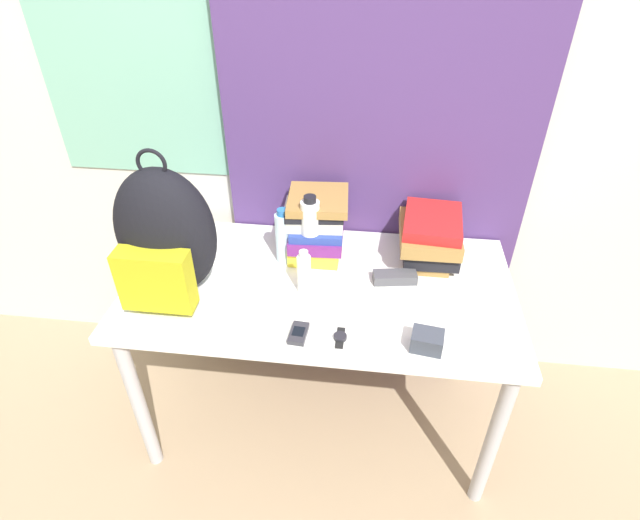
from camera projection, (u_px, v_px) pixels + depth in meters
name	position (u px, v px, depth m)	size (l,w,h in m)	color
ground_plane	(309.00, 490.00, 1.86)	(12.00, 12.00, 0.00)	#9E8466
wall_back	(334.00, 88.00, 1.77)	(6.00, 0.06, 2.50)	beige
curtain_blue	(382.00, 94.00, 1.71)	(1.14, 0.04, 2.50)	#4C336B
desk	(320.00, 301.00, 1.78)	(1.34, 0.71, 0.71)	silver
backpack	(165.00, 237.00, 1.58)	(0.32, 0.28, 0.51)	black
book_stack_left	(316.00, 224.00, 1.84)	(0.24, 0.27, 0.23)	yellow
book_stack_center	(430.00, 237.00, 1.81)	(0.22, 0.28, 0.18)	olive
water_bottle	(283.00, 237.00, 1.79)	(0.06, 0.06, 0.22)	silver
sports_bottle	(310.00, 233.00, 1.76)	(0.07, 0.07, 0.28)	white
sunscreen_bottle	(304.00, 273.00, 1.66)	(0.05, 0.05, 0.16)	white
cell_phone	(299.00, 333.00, 1.52)	(0.06, 0.09, 0.02)	#2D2D33
sunglasses_case	(395.00, 277.00, 1.73)	(0.16, 0.08, 0.04)	#47474C
camera_pouch	(427.00, 341.00, 1.47)	(0.10, 0.09, 0.06)	#383D47
wristwatch	(340.00, 337.00, 1.51)	(0.04, 0.09, 0.01)	black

